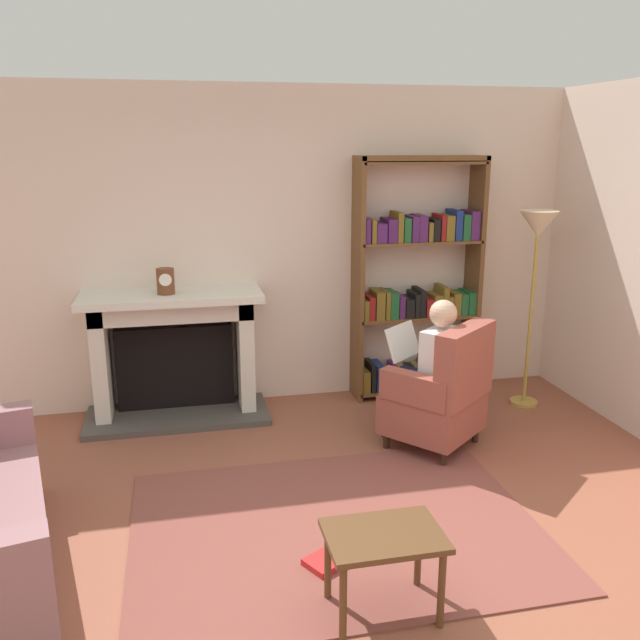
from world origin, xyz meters
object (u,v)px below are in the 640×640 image
Objects in this scene: armchair_reading at (441,394)px; floor_lamp at (537,242)px; mantel_clock at (166,281)px; bookshelf at (417,286)px; seated_reader at (429,366)px; side_table at (384,546)px; fireplace at (174,350)px.

floor_lamp is (1.06, 0.65, 1.01)m from armchair_reading.
floor_lamp reaches higher than mantel_clock.
bookshelf is 1.28m from armchair_reading.
seated_reader is at bearing -153.59° from floor_lamp.
bookshelf is 3.79× the size of side_table.
side_table is at bearing 23.43° from seated_reader.
floor_lamp is at bearing 48.80° from side_table.
fireplace is at bearing -69.02° from armchair_reading.
armchair_reading is at bearing 90.00° from seated_reader.
fireplace is at bearing -67.87° from seated_reader.
bookshelf reaches higher than side_table.
floor_lamp is (1.14, 0.56, 0.81)m from seated_reader.
armchair_reading is 0.57× the size of floor_lamp.
mantel_clock reaches higher than seated_reader.
floor_lamp is at bearing -8.29° from fireplace.
side_table is (-0.90, -1.76, -0.25)m from seated_reader.
seated_reader is 1.51m from floor_lamp.
mantel_clock is 2.16m from seated_reader.
fireplace is at bearing 171.71° from floor_lamp.
fireplace is 7.24× the size of mantel_clock.
mantel_clock is at bearing -176.42° from bookshelf.
bookshelf is 3.10m from side_table.
fireplace is 0.88× the size of floor_lamp.
seated_reader is (-0.07, 0.09, 0.20)m from armchair_reading.
seated_reader is at bearing -25.45° from mantel_clock.
floor_lamp is (2.98, -0.43, 0.87)m from fireplace.
fireplace is 2.10m from seated_reader.
bookshelf is at bearing -144.70° from seated_reader.
floor_lamp is (0.85, -0.47, 0.44)m from bookshelf.
floor_lamp reaches higher than side_table.
armchair_reading is (1.92, -1.09, -0.14)m from fireplace.
mantel_clock is 2.95m from side_table.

